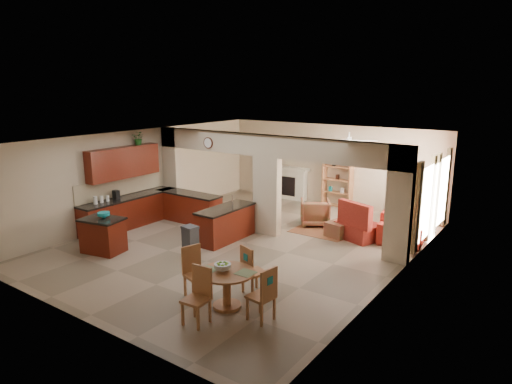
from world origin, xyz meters
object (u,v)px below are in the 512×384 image
Objects in this scene: kitchen_island at (103,235)px; sofa at (409,219)px; dining_table at (227,283)px; armchair at (315,212)px.

kitchen_island is 0.40× the size of sofa.
armchair is at bearing 101.19° from dining_table.
armchair reaches higher than dining_table.
sofa is at bearing 77.21° from dining_table.
kitchen_island is 8.30m from sofa.
kitchen_island reaches higher than sofa.
sofa is 2.68m from armchair.
dining_table is at bearing 161.11° from sofa.
kitchen_island is 1.07× the size of dining_table.
dining_table is 5.72m from armchair.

